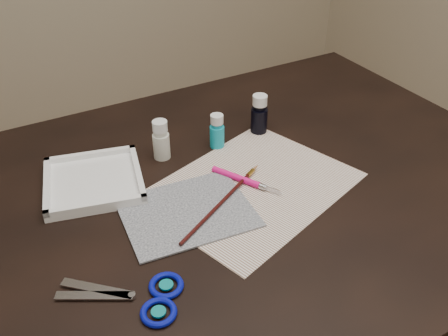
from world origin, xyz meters
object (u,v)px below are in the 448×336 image
canvas (187,212)px  palette_tray (94,181)px  scissors (118,298)px  paper (252,187)px  paint_bottle_cyan (217,131)px  paint_bottle_white (161,140)px  paint_bottle_navy (259,114)px

canvas → palette_tray: palette_tray is taller
scissors → paper: bearing=-126.9°
paper → palette_tray: bearing=149.6°
paint_bottle_cyan → scissors: bearing=-137.5°
paint_bottle_cyan → canvas: bearing=-132.1°
scissors → paint_bottle_cyan: bearing=-108.2°
paint_bottle_white → palette_tray: size_ratio=0.47×
paint_bottle_white → paint_bottle_cyan: (0.12, -0.02, -0.00)m
paint_bottle_white → paint_bottle_cyan: size_ratio=1.12×
paper → scissors: 0.36m
paint_bottle_white → paint_bottle_cyan: bearing=-8.8°
paint_bottle_white → paint_bottle_cyan: paint_bottle_white is taller
canvas → palette_tray: 0.21m
paint_bottle_cyan → paint_bottle_navy: (0.12, 0.01, 0.01)m
paint_bottle_cyan → paint_bottle_navy: paint_bottle_navy is taller
scissors → palette_tray: 0.31m
scissors → paint_bottle_white: bearing=-93.8°
paint_bottle_white → paint_bottle_navy: size_ratio=0.95×
paint_bottle_navy → palette_tray: size_ratio=0.50×
paint_bottle_cyan → palette_tray: (-0.28, -0.01, -0.03)m
paper → paint_bottle_cyan: (0.01, 0.17, 0.04)m
paper → paint_bottle_white: size_ratio=4.42×
paper → paint_bottle_white: 0.22m
canvas → paint_bottle_white: paint_bottle_white is taller
palette_tray → paper: bearing=-30.4°
paint_bottle_cyan → paper: bearing=-94.2°
palette_tray → paint_bottle_cyan: bearing=1.6°
paint_bottle_cyan → scissors: (-0.34, -0.31, -0.03)m
paint_bottle_navy → scissors: bearing=-144.9°
canvas → paint_bottle_cyan: 0.24m
paper → paint_bottle_cyan: size_ratio=4.95×
paint_bottle_cyan → paint_bottle_white: bearing=171.2°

